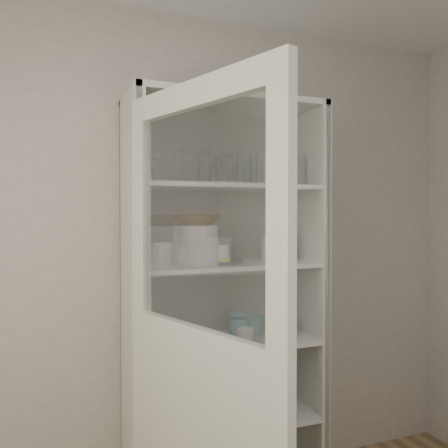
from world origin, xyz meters
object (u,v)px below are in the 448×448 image
object	(u,v)px
cream_bowl	(196,232)
glass_platter	(214,262)
mug_teal	(254,325)
cupboard_door	(199,389)
teal_jar	(238,325)
tin_box	(248,407)
terracotta_bowl	(196,220)
goblet_2	(232,169)
grey_bowl_stack	(275,248)
plate_stack_back	(160,252)
plate_stack_front	(196,252)
cream_dish	(204,414)
yellow_trivet	(214,259)
measuring_cups	(202,341)
pantry_cabinet	(220,321)
mug_white	(245,337)
goblet_3	(272,173)
white_ramekin	(214,251)
goblet_0	(153,170)
white_canister	(144,334)
mug_blue	(281,327)
goblet_1	(218,171)

from	to	relation	value
cream_bowl	glass_platter	distance (m)	0.18
mug_teal	cupboard_door	bearing A→B (deg)	-134.70
teal_jar	tin_box	bearing A→B (deg)	-29.71
terracotta_bowl	goblet_2	bearing A→B (deg)	24.40
grey_bowl_stack	plate_stack_back	bearing A→B (deg)	170.70
cupboard_door	cream_bowl	world-z (taller)	cupboard_door
plate_stack_front	cream_dish	xyz separation A→B (m)	(0.04, -0.00, -0.83)
yellow_trivet	measuring_cups	size ratio (longest dim) A/B	1.63
pantry_cabinet	yellow_trivet	distance (m)	0.36
goblet_2	plate_stack_front	world-z (taller)	goblet_2
measuring_cups	tin_box	world-z (taller)	measuring_cups
cupboard_door	mug_white	xyz separation A→B (m)	(0.41, 0.51, 0.03)
yellow_trivet	goblet_3	bearing A→B (deg)	17.72
goblet_2	glass_platter	size ratio (longest dim) A/B	0.61
plate_stack_back	cupboard_door	bearing A→B (deg)	-93.00
white_ramekin	tin_box	world-z (taller)	white_ramekin
cream_bowl	yellow_trivet	bearing A→B (deg)	5.97
grey_bowl_stack	mug_white	distance (m)	0.51
plate_stack_back	white_ramekin	world-z (taller)	plate_stack_back
goblet_0	white_ramekin	size ratio (longest dim) A/B	0.99
mug_white	tin_box	distance (m)	0.44
white_ramekin	mug_white	size ratio (longest dim) A/B	1.81
terracotta_bowl	grey_bowl_stack	xyz separation A→B (m)	(0.46, 0.02, -0.15)
yellow_trivet	white_ramekin	xyz separation A→B (m)	(0.00, 0.00, 0.04)
white_canister	mug_teal	bearing A→B (deg)	0.37
goblet_2	plate_stack_front	xyz separation A→B (m)	(-0.24, -0.11, -0.43)
glass_platter	grey_bowl_stack	size ratio (longest dim) A/B	2.05
pantry_cabinet	mug_blue	bearing A→B (deg)	-19.79
goblet_0	goblet_1	xyz separation A→B (m)	(0.34, -0.04, 0.00)
cream_bowl	cream_dish	bearing A→B (deg)	-5.85
plate_stack_back	plate_stack_front	bearing A→B (deg)	-37.90
cream_bowl	terracotta_bowl	world-z (taller)	terracotta_bowl
cream_bowl	mug_white	bearing A→B (deg)	-27.43
pantry_cabinet	cream_dish	distance (m)	0.47
goblet_0	mug_white	size ratio (longest dim) A/B	1.80
plate_stack_front	mug_blue	distance (m)	0.63
cream_bowl	white_ramekin	xyz separation A→B (m)	(0.10, 0.01, -0.10)
plate_stack_back	terracotta_bowl	distance (m)	0.26
plate_stack_back	mug_white	xyz separation A→B (m)	(0.38, -0.24, -0.41)
teal_jar	white_canister	world-z (taller)	teal_jar
mug_blue	tin_box	world-z (taller)	mug_blue
goblet_3	cream_dish	distance (m)	1.34
goblet_3	measuring_cups	size ratio (longest dim) A/B	1.69
goblet_0	goblet_1	size ratio (longest dim) A/B	0.97
mug_white	white_ramekin	bearing A→B (deg)	142.20
goblet_3	goblet_1	bearing A→B (deg)	-174.53
plate_stack_back	white_ramekin	size ratio (longest dim) A/B	1.25
cupboard_door	tin_box	world-z (taller)	cupboard_door
goblet_1	cream_bowl	world-z (taller)	goblet_1
cupboard_door	terracotta_bowl	distance (m)	0.90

